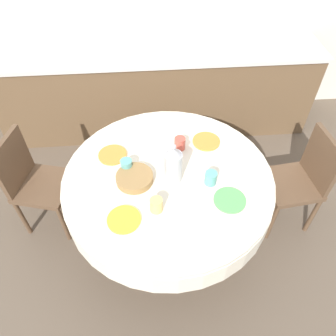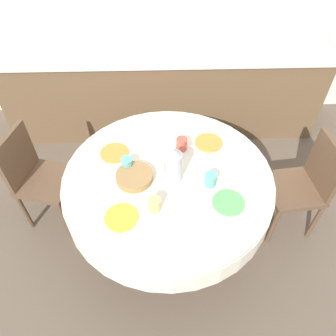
% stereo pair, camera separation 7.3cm
% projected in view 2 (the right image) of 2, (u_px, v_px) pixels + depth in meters
% --- Properties ---
extents(ground_plane, '(12.00, 12.00, 0.00)m').
position_uv_depth(ground_plane, '(168.00, 235.00, 2.78)').
color(ground_plane, brown).
extents(kitchen_counter, '(3.24, 0.64, 0.91)m').
position_uv_depth(kitchen_counter, '(164.00, 90.00, 3.46)').
color(kitchen_counter, brown).
rests_on(kitchen_counter, ground_plane).
extents(dining_table, '(1.45, 1.45, 0.76)m').
position_uv_depth(dining_table, '(168.00, 187.00, 2.32)').
color(dining_table, olive).
rests_on(dining_table, ground_plane).
extents(chair_left, '(0.44, 0.44, 0.89)m').
position_uv_depth(chair_left, '(304.00, 183.00, 2.52)').
color(chair_left, brown).
rests_on(chair_left, ground_plane).
extents(chair_right, '(0.49, 0.49, 0.89)m').
position_uv_depth(chair_right, '(37.00, 175.00, 2.58)').
color(chair_right, brown).
rests_on(chair_right, ground_plane).
extents(plate_near_left, '(0.21, 0.21, 0.01)m').
position_uv_depth(plate_near_left, '(121.00, 218.00, 1.99)').
color(plate_near_left, yellow).
rests_on(plate_near_left, dining_table).
extents(cup_near_left, '(0.08, 0.08, 0.10)m').
position_uv_depth(cup_near_left, '(154.00, 204.00, 2.01)').
color(cup_near_left, '#DBB766').
rests_on(cup_near_left, dining_table).
extents(plate_near_right, '(0.21, 0.21, 0.01)m').
position_uv_depth(plate_near_right, '(228.00, 203.00, 2.07)').
color(plate_near_right, '#5BA85B').
rests_on(plate_near_right, dining_table).
extents(cup_near_right, '(0.08, 0.08, 0.10)m').
position_uv_depth(cup_near_right, '(210.00, 180.00, 2.14)').
color(cup_near_right, '#5BA39E').
rests_on(cup_near_right, dining_table).
extents(plate_far_left, '(0.21, 0.21, 0.01)m').
position_uv_depth(plate_far_left, '(114.00, 153.00, 2.37)').
color(plate_far_left, orange).
rests_on(plate_far_left, dining_table).
extents(cup_far_left, '(0.08, 0.08, 0.10)m').
position_uv_depth(cup_far_left, '(127.00, 164.00, 2.24)').
color(cup_far_left, '#5BA39E').
rests_on(cup_far_left, dining_table).
extents(plate_far_right, '(0.21, 0.21, 0.01)m').
position_uv_depth(plate_far_right, '(209.00, 143.00, 2.45)').
color(plate_far_right, orange).
rests_on(plate_far_right, dining_table).
extents(cup_far_right, '(0.08, 0.08, 0.10)m').
position_uv_depth(cup_far_right, '(182.00, 144.00, 2.38)').
color(cup_far_right, '#CC4C3D').
rests_on(cup_far_right, dining_table).
extents(coffee_carafe, '(0.12, 0.12, 0.31)m').
position_uv_depth(coffee_carafe, '(173.00, 165.00, 2.11)').
color(coffee_carafe, '#B2B2B7').
rests_on(coffee_carafe, dining_table).
extents(bread_basket, '(0.25, 0.25, 0.05)m').
position_uv_depth(bread_basket, '(134.00, 177.00, 2.19)').
color(bread_basket, olive).
rests_on(bread_basket, dining_table).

